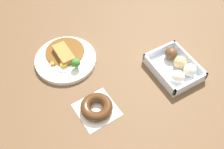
# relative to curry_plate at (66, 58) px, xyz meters

# --- Properties ---
(ground_plane) EXTENTS (1.60, 1.60, 0.00)m
(ground_plane) POSITION_rel_curry_plate_xyz_m (-0.10, -0.17, -0.01)
(ground_plane) COLOR brown
(curry_plate) EXTENTS (0.24, 0.24, 0.06)m
(curry_plate) POSITION_rel_curry_plate_xyz_m (0.00, 0.00, 0.00)
(curry_plate) COLOR white
(curry_plate) RESTS_ON ground_plane
(donut_box) EXTENTS (0.20, 0.15, 0.06)m
(donut_box) POSITION_rel_curry_plate_xyz_m (-0.26, -0.35, 0.01)
(donut_box) COLOR silver
(donut_box) RESTS_ON ground_plane
(chocolate_ring_donut) EXTENTS (0.14, 0.14, 0.04)m
(chocolate_ring_donut) POSITION_rel_curry_plate_xyz_m (-0.26, -0.00, 0.00)
(chocolate_ring_donut) COLOR white
(chocolate_ring_donut) RESTS_ON ground_plane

